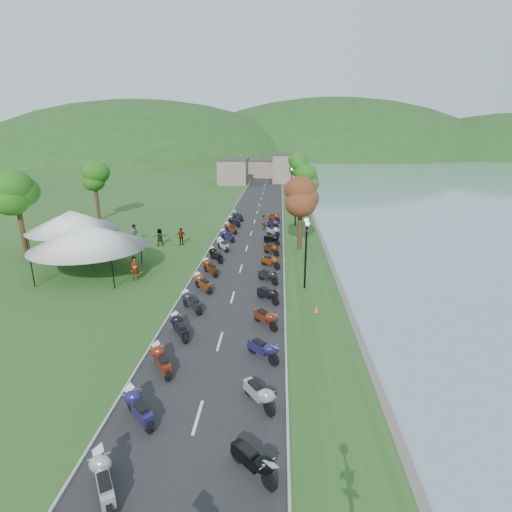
{
  "coord_description": "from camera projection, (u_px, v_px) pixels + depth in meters",
  "views": [
    {
      "loc": [
        3.08,
        -9.01,
        10.83
      ],
      "look_at": [
        1.28,
        21.44,
        1.3
      ],
      "focal_mm": 28.0,
      "sensor_mm": 36.0,
      "label": 1
    }
  ],
  "objects": [
    {
      "name": "hills_backdrop",
      "position": [
        274.0,
        154.0,
        202.55
      ],
      "size": [
        360.0,
        120.0,
        76.0
      ],
      "primitive_type": null,
      "color": "#285621",
      "rests_on": "ground"
    },
    {
      "name": "pedestrian_b",
      "position": [
        135.0,
        241.0,
        41.12
      ],
      "size": [
        0.94,
        0.61,
        1.81
      ],
      "primitive_type": "imported",
      "rotation": [
        0.0,
        0.0,
        3.29
      ],
      "color": "slate",
      "rests_on": "ground"
    },
    {
      "name": "vendor_tent_main",
      "position": [
        90.0,
        250.0,
        31.22
      ],
      "size": [
        5.97,
        5.97,
        4.0
      ],
      "primitive_type": null,
      "color": "white",
      "rests_on": "ground"
    },
    {
      "name": "road",
      "position": [
        255.0,
        222.0,
        50.1
      ],
      "size": [
        7.0,
        120.0,
        0.02
      ],
      "primitive_type": "cube",
      "color": "#272729",
      "rests_on": "ground"
    },
    {
      "name": "traffic_cone_near",
      "position": [
        132.0,
        393.0,
        16.85
      ],
      "size": [
        0.33,
        0.33,
        0.51
      ],
      "primitive_type": "cone",
      "color": "#F2590C",
      "rests_on": "ground"
    },
    {
      "name": "vendor_tent_side",
      "position": [
        73.0,
        232.0,
        36.65
      ],
      "size": [
        5.34,
        5.34,
        4.0
      ],
      "primitive_type": null,
      "color": "white",
      "rests_on": "ground"
    },
    {
      "name": "moto_row_left",
      "position": [
        207.0,
        275.0,
        29.81
      ],
      "size": [
        2.6,
        46.01,
        1.1
      ],
      "primitive_type": null,
      "color": "#331411",
      "rests_on": "ground"
    },
    {
      "name": "tree_lakeside",
      "position": [
        300.0,
        210.0,
        37.41
      ],
      "size": [
        2.74,
        2.74,
        7.6
      ],
      "primitive_type": null,
      "color": "#2A7419",
      "rests_on": "ground"
    },
    {
      "name": "pedestrian_c",
      "position": [
        116.0,
        243.0,
        40.46
      ],
      "size": [
        1.07,
        0.98,
        1.59
      ],
      "primitive_type": "imported",
      "rotation": [
        0.0,
        0.0,
        5.61
      ],
      "color": "slate",
      "rests_on": "ground"
    },
    {
      "name": "pedestrian_a",
      "position": [
        136.0,
        280.0,
        30.36
      ],
      "size": [
        0.82,
        0.72,
        1.89
      ],
      "primitive_type": "imported",
      "rotation": [
        0.0,
        0.0,
        0.37
      ],
      "color": "slate",
      "rests_on": "ground"
    },
    {
      "name": "tree_park_left",
      "position": [
        18.0,
        207.0,
        34.72
      ],
      "size": [
        3.25,
        3.25,
        9.03
      ],
      "primitive_type": null,
      "color": "#2A7419",
      "rests_on": "ground"
    },
    {
      "name": "ground",
      "position": [
        171.0,
        509.0,
        11.99
      ],
      "size": [
        400.0,
        400.0,
        0.0
      ],
      "primitive_type": "plane",
      "color": "#326226",
      "rests_on": "ground"
    },
    {
      "name": "far_building",
      "position": [
        258.0,
        169.0,
        92.34
      ],
      "size": [
        18.0,
        16.0,
        5.0
      ],
      "primitive_type": "cube",
      "color": "gray",
      "rests_on": "ground"
    },
    {
      "name": "moto_row_right",
      "position": [
        269.0,
        268.0,
        31.43
      ],
      "size": [
        2.6,
        41.02,
        1.1
      ],
      "primitive_type": null,
      "color": "#331411",
      "rests_on": "ground"
    }
  ]
}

